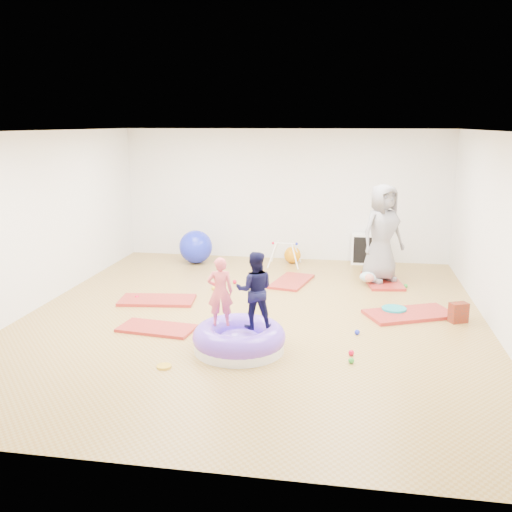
# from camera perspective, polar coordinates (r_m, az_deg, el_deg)

# --- Properties ---
(room) EXTENTS (7.01, 8.01, 2.81)m
(room) POSITION_cam_1_polar(r_m,az_deg,el_deg) (8.45, -0.34, 2.85)
(room) COLOR #A88B4E
(room) RESTS_ON ground
(gym_mat_front_left) EXTENTS (1.14, 0.67, 0.04)m
(gym_mat_front_left) POSITION_cam_1_polar(r_m,az_deg,el_deg) (8.41, -9.90, -7.14)
(gym_mat_front_left) COLOR #BC3825
(gym_mat_front_left) RESTS_ON ground
(gym_mat_mid_left) EXTENTS (1.30, 0.76, 0.05)m
(gym_mat_mid_left) POSITION_cam_1_polar(r_m,az_deg,el_deg) (9.69, -9.85, -4.37)
(gym_mat_mid_left) COLOR #BC3825
(gym_mat_mid_left) RESTS_ON ground
(gym_mat_center_back) EXTENTS (0.79, 1.22, 0.05)m
(gym_mat_center_back) POSITION_cam_1_polar(r_m,az_deg,el_deg) (10.69, 3.58, -2.55)
(gym_mat_center_back) COLOR #BC3825
(gym_mat_center_back) RESTS_ON ground
(gym_mat_right) EXTENTS (1.49, 1.16, 0.06)m
(gym_mat_right) POSITION_cam_1_polar(r_m,az_deg,el_deg) (9.18, 15.11, -5.62)
(gym_mat_right) COLOR #BC3825
(gym_mat_right) RESTS_ON ground
(gym_mat_rear_right) EXTENTS (0.79, 1.30, 0.05)m
(gym_mat_rear_right) POSITION_cam_1_polar(r_m,az_deg,el_deg) (10.95, 12.52, -2.45)
(gym_mat_rear_right) COLOR #BC3825
(gym_mat_rear_right) RESTS_ON ground
(inflatable_cushion) EXTENTS (1.22, 1.22, 0.38)m
(inflatable_cushion) POSITION_cam_1_polar(r_m,az_deg,el_deg) (7.54, -1.70, -8.34)
(inflatable_cushion) COLOR white
(inflatable_cushion) RESTS_ON ground
(child_pink) EXTENTS (0.38, 0.29, 0.93)m
(child_pink) POSITION_cam_1_polar(r_m,az_deg,el_deg) (7.45, -3.60, -3.21)
(child_pink) COLOR #F55C68
(child_pink) RESTS_ON inflatable_cushion
(child_navy) EXTENTS (0.55, 0.46, 1.02)m
(child_navy) POSITION_cam_1_polar(r_m,az_deg,el_deg) (7.35, -0.12, -3.05)
(child_navy) COLOR black
(child_navy) RESTS_ON inflatable_cushion
(adult_caregiver) EXTENTS (1.04, 0.99, 1.80)m
(adult_caregiver) POSITION_cam_1_polar(r_m,az_deg,el_deg) (10.70, 12.51, 2.27)
(adult_caregiver) COLOR gray
(adult_caregiver) RESTS_ON gym_mat_rear_right
(infant) EXTENTS (0.35, 0.36, 0.21)m
(infant) POSITION_cam_1_polar(r_m,az_deg,el_deg) (10.66, 11.26, -2.08)
(infant) COLOR silver
(infant) RESTS_ON gym_mat_rear_right
(ball_pit_balls) EXTENTS (4.62, 3.61, 0.08)m
(ball_pit_balls) POSITION_cam_1_polar(r_m,az_deg,el_deg) (9.07, 3.06, -5.35)
(ball_pit_balls) COLOR green
(ball_pit_balls) RESTS_ON ground
(exercise_ball_blue) EXTENTS (0.70, 0.70, 0.70)m
(exercise_ball_blue) POSITION_cam_1_polar(r_m,az_deg,el_deg) (12.15, -6.04, 0.92)
(exercise_ball_blue) COLOR #1926DA
(exercise_ball_blue) RESTS_ON ground
(exercise_ball_orange) EXTENTS (0.36, 0.36, 0.36)m
(exercise_ball_orange) POSITION_cam_1_polar(r_m,az_deg,el_deg) (12.13, 3.67, 0.11)
(exercise_ball_orange) COLOR orange
(exercise_ball_orange) RESTS_ON ground
(infant_play_gym) EXTENTS (0.66, 0.62, 0.50)m
(infant_play_gym) POSITION_cam_1_polar(r_m,az_deg,el_deg) (11.81, 2.89, 0.54)
(infant_play_gym) COLOR white
(infant_play_gym) RESTS_ON ground
(cube_shelf) EXTENTS (0.64, 0.32, 0.64)m
(cube_shelf) POSITION_cam_1_polar(r_m,az_deg,el_deg) (12.26, 11.00, 0.71)
(cube_shelf) COLOR white
(cube_shelf) RESTS_ON ground
(balance_disc) EXTENTS (0.38, 0.38, 0.09)m
(balance_disc) POSITION_cam_1_polar(r_m,az_deg,el_deg) (9.25, 13.64, -5.30)
(balance_disc) COLOR #129AA4
(balance_disc) RESTS_ON ground
(backpack) EXTENTS (0.31, 0.26, 0.30)m
(backpack) POSITION_cam_1_polar(r_m,az_deg,el_deg) (9.07, 19.59, -5.35)
(backpack) COLOR #A11F02
(backpack) RESTS_ON ground
(yellow_toy) EXTENTS (0.18, 0.18, 0.03)m
(yellow_toy) POSITION_cam_1_polar(r_m,az_deg,el_deg) (7.17, -9.18, -10.85)
(yellow_toy) COLOR gold
(yellow_toy) RESTS_ON ground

